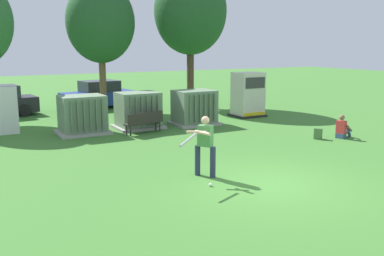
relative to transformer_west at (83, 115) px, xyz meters
The scene contains 13 objects.
ground_plane 9.57m from the transformer_west, 74.31° to the right, with size 96.00×96.00×0.00m, color #3D752D.
transformer_west is the anchor object (origin of this frame).
transformer_mid_west 2.52m from the transformer_west, ahead, with size 2.10×1.70×1.62m.
transformer_mid_east 5.17m from the transformer_west, ahead, with size 2.10×1.70×1.62m.
generator_enclosure 8.81m from the transformer_west, ahead, with size 1.60×1.40×2.30m.
park_bench 2.62m from the transformer_west, 28.94° to the right, with size 1.84×0.81×0.92m.
batter 7.85m from the transformer_west, 79.75° to the right, with size 1.46×1.13×1.74m.
sports_ball 8.65m from the transformer_west, 82.63° to the right, with size 0.09×0.09×0.09m, color white.
seated_spectator 10.73m from the transformer_west, 33.70° to the right, with size 0.77×0.62×0.96m.
backpack 9.73m from the transformer_west, 35.35° to the right, with size 0.37×0.38×0.44m.
tree_center_left 7.54m from the transformer_west, 64.62° to the left, with size 3.75×3.75×7.16m.
tree_center_right 10.66m from the transformer_west, 32.58° to the left, with size 4.30×4.30×8.22m.
parked_car_left_of_center 7.68m from the transformer_west, 68.42° to the left, with size 4.40×2.37×1.62m.
Camera 1 is at (-7.16, -8.60, 3.68)m, focal length 40.03 mm.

